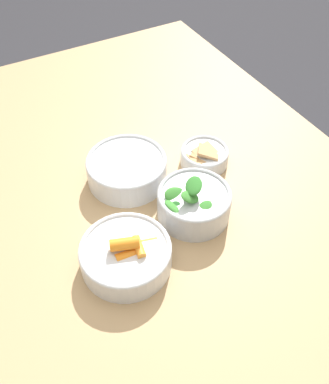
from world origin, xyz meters
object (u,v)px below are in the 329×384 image
bowl_carrots (126,255)px  bowl_beans_hotdog (128,169)px  bowl_greens (193,203)px  bowl_cookies (204,155)px

bowl_carrots → bowl_beans_hotdog: size_ratio=0.97×
bowl_greens → bowl_carrots: bearing=104.3°
bowl_beans_hotdog → bowl_carrots: bearing=153.5°
bowl_beans_hotdog → bowl_greens: bearing=-155.9°
bowl_greens → bowl_beans_hotdog: bearing=24.1°
bowl_carrots → bowl_cookies: bearing=-59.2°
bowl_carrots → bowl_greens: bowl_greens is taller
bowl_beans_hotdog → bowl_cookies: (-0.04, -0.18, -0.01)m
bowl_carrots → bowl_beans_hotdog: 0.23m
bowl_beans_hotdog → bowl_cookies: 0.19m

